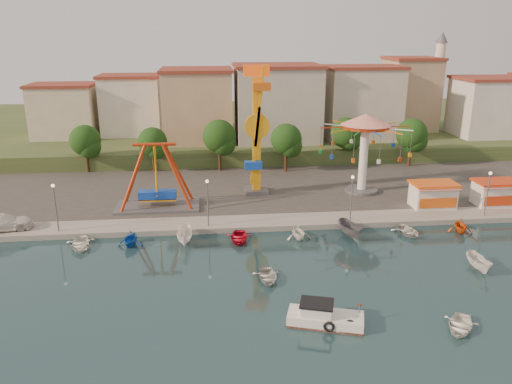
{
  "coord_description": "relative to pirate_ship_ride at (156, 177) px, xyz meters",
  "views": [
    {
      "loc": [
        -7.9,
        -38.44,
        21.04
      ],
      "look_at": [
        -2.62,
        14.0,
        4.0
      ],
      "focal_mm": 35.0,
      "sensor_mm": 36.0,
      "label": 1
    }
  ],
  "objects": [
    {
      "name": "wave_swinger",
      "position": [
        26.5,
        3.58,
        3.8
      ],
      "size": [
        11.6,
        11.6,
        10.4
      ],
      "color": "#59595E",
      "rests_on": "quay_deck"
    },
    {
      "name": "building_3",
      "position": [
        19.65,
        29.1,
        3.2
      ],
      "size": [
        12.59,
        10.5,
        9.2
      ],
      "primitive_type": "cube",
      "color": "beige",
      "rests_on": "hill_terrace"
    },
    {
      "name": "moored_boat_6",
      "position": [
        27.56,
        -9.9,
        -4.01
      ],
      "size": [
        3.36,
        4.18,
        0.77
      ],
      "primitive_type": "imported",
      "rotation": [
        0.0,
        0.0,
        0.2
      ],
      "color": "silver",
      "rests_on": "ground"
    },
    {
      "name": "tree_4",
      "position": [
        28.04,
        17.66,
        1.35
      ],
      "size": [
        4.86,
        4.86,
        7.6
      ],
      "color": "#382314",
      "rests_on": "quay_deck"
    },
    {
      "name": "lamp_post_0",
      "position": [
        -9.96,
        -6.7,
        -1.29
      ],
      "size": [
        0.14,
        0.14,
        5.0
      ],
      "primitive_type": "cylinder",
      "color": "#59595E",
      "rests_on": "quay_deck"
    },
    {
      "name": "lamp_post_1",
      "position": [
        6.04,
        -6.7,
        -1.29
      ],
      "size": [
        0.14,
        0.14,
        5.0
      ],
      "primitive_type": "cylinder",
      "color": "#59595E",
      "rests_on": "quay_deck"
    },
    {
      "name": "lamp_post_2",
      "position": [
        22.04,
        -6.7,
        -1.29
      ],
      "size": [
        0.14,
        0.14,
        5.0
      ],
      "primitive_type": "cylinder",
      "color": "#59595E",
      "rests_on": "quay_deck"
    },
    {
      "name": "cabin_motorboat",
      "position": [
        14.46,
        -26.14,
        -3.86
      ],
      "size": [
        6.01,
        3.69,
        1.98
      ],
      "rotation": [
        0.0,
        0.0,
        -0.3
      ],
      "color": "white",
      "rests_on": "ground"
    },
    {
      "name": "tree_5",
      "position": [
        38.04,
        15.84,
        1.31
      ],
      "size": [
        4.83,
        4.83,
        7.54
      ],
      "color": "#382314",
      "rests_on": "quay_deck"
    },
    {
      "name": "building_0",
      "position": [
        -19.33,
        26.37,
        4.54
      ],
      "size": [
        9.26,
        9.53,
        11.87
      ],
      "primitive_type": "cube",
      "color": "beige",
      "rests_on": "hill_terrace"
    },
    {
      "name": "building_4",
      "position": [
        33.11,
        32.51,
        3.22
      ],
      "size": [
        10.75,
        9.23,
        9.24
      ],
      "primitive_type": "cube",
      "color": "beige",
      "rests_on": "hill_terrace"
    },
    {
      "name": "lamp_post_3",
      "position": [
        38.04,
        -6.7,
        -1.29
      ],
      "size": [
        0.14,
        0.14,
        5.0
      ],
      "primitive_type": "cylinder",
      "color": "#59595E",
      "rests_on": "quay_deck"
    },
    {
      "name": "tree_2",
      "position": [
        8.04,
        16.11,
        1.52
      ],
      "size": [
        5.02,
        5.02,
        7.85
      ],
      "color": "#382314",
      "rests_on": "quay_deck"
    },
    {
      "name": "building_5",
      "position": [
        46.41,
        30.63,
        4.21
      ],
      "size": [
        12.77,
        10.96,
        11.21
      ],
      "primitive_type": "cube",
      "color": "tan",
      "rests_on": "hill_terrace"
    },
    {
      "name": "booth_mid",
      "position": [
        41.3,
        -3.21,
        -2.23
      ],
      "size": [
        5.4,
        3.78,
        3.08
      ],
      "color": "white",
      "rests_on": "quay_deck"
    },
    {
      "name": "moored_boat_7",
      "position": [
        33.5,
        -9.9,
        -3.6
      ],
      "size": [
        3.29,
        3.59,
        1.59
      ],
      "primitive_type": "imported",
      "rotation": [
        0.0,
        0.0,
        -0.26
      ],
      "color": "#DE5713",
      "rests_on": "ground"
    },
    {
      "name": "moored_boat_3",
      "position": [
        9.18,
        -9.9,
        -4.01
      ],
      "size": [
        3.03,
        4.0,
        0.78
      ],
      "primitive_type": "imported",
      "rotation": [
        0.0,
        0.0,
        -0.1
      ],
      "color": "red",
      "rests_on": "ground"
    },
    {
      "name": "minaret",
      "position": [
        50.04,
        34.3,
        8.15
      ],
      "size": [
        2.8,
        2.8,
        18.0
      ],
      "color": "silver",
      "rests_on": "hill_terrace"
    },
    {
      "name": "moored_boat_5",
      "position": [
        21.15,
        -9.9,
        -3.58
      ],
      "size": [
        2.43,
        4.45,
        1.62
      ],
      "primitive_type": "imported",
      "rotation": [
        0.0,
        0.0,
        0.21
      ],
      "color": "#5B5A60",
      "rests_on": "ground"
    },
    {
      "name": "tree_0",
      "position": [
        -11.96,
        17.28,
        1.08
      ],
      "size": [
        4.6,
        4.6,
        7.19
      ],
      "color": "#382314",
      "rests_on": "quay_deck"
    },
    {
      "name": "tree_1",
      "position": [
        -1.96,
        16.54,
        0.81
      ],
      "size": [
        4.35,
        4.35,
        6.8
      ],
      "color": "#382314",
      "rests_on": "quay_deck"
    },
    {
      "name": "quay_deck",
      "position": [
        14.04,
        42.3,
        -4.09
      ],
      "size": [
        200.0,
        100.0,
        0.6
      ],
      "primitive_type": "cube",
      "color": "#9E998E",
      "rests_on": "ground"
    },
    {
      "name": "building_2",
      "position": [
        5.86,
        32.26,
        4.22
      ],
      "size": [
        11.95,
        9.28,
        11.23
      ],
      "primitive_type": "cube",
      "color": "tan",
      "rests_on": "hill_terrace"
    },
    {
      "name": "booth_left",
      "position": [
        33.25,
        -3.21,
        -2.23
      ],
      "size": [
        5.4,
        3.78,
        3.08
      ],
      "color": "white",
      "rests_on": "quay_deck"
    },
    {
      "name": "hill_terrace",
      "position": [
        14.04,
        47.3,
        -2.89
      ],
      "size": [
        200.0,
        60.0,
        3.0
      ],
      "primitive_type": "cube",
      "color": "#384C26",
      "rests_on": "ground"
    },
    {
      "name": "building_1",
      "position": [
        -7.28,
        31.69,
        2.92
      ],
      "size": [
        12.33,
        9.01,
        8.63
      ],
      "primitive_type": "cube",
      "color": "silver",
      "rests_on": "hill_terrace"
    },
    {
      "name": "kamikaze_tower",
      "position": [
        12.57,
        4.34,
        4.21
      ],
      "size": [
        3.22,
        3.1,
        16.5
      ],
      "color": "#59595E",
      "rests_on": "quay_deck"
    },
    {
      "name": "ground",
      "position": [
        14.04,
        -19.7,
        -4.39
      ],
      "size": [
        200.0,
        200.0,
        0.0
      ],
      "primitive_type": "plane",
      "color": "#122A33",
      "rests_on": "ground"
    },
    {
      "name": "van",
      "position": [
        -16.02,
        -5.7,
        -2.91
      ],
      "size": [
        6.44,
        3.57,
        1.77
      ],
      "primitive_type": "imported",
      "rotation": [
        0.0,
        0.0,
        1.76
      ],
      "color": "white",
      "rests_on": "quay_deck"
    },
    {
      "name": "tree_3",
      "position": [
        18.04,
        14.67,
        1.16
      ],
      "size": [
        4.68,
        4.68,
        7.32
      ],
      "color": "#382314",
      "rests_on": "quay_deck"
    },
    {
      "name": "moored_boat_0",
      "position": [
        -7.02,
        -9.9,
        -3.98
      ],
      "size": [
        3.55,
        4.45,
        0.82
      ],
      "primitive_type": "imported",
      "rotation": [
        0.0,
        0.0,
        0.19
      ],
      "color": "white",
      "rests_on": "ground"
    },
    {
      "name": "pirate_ship_ride",
      "position": [
        0.0,
        0.0,
        0.0
      ],
      "size": [
        10.0,
        5.0,
        8.0
      ],
      "color": "#59595E",
      "rests_on": "quay_deck"
    },
    {
      "name": "moored_boat_2",
      "position": [
        3.58,
        -9.9,
        -3.59
      ],
      "size": [
        1.6,
        4.16,
        1.6
      ],
      "primitive_type": "imported",
      "rotation": [
        0.0,
        0.0,
        -0.01
      ],
      "color": "white",
      "rests_on": "ground"
    },
    {
      "name": "rowboat_b",
      "position": [
        24.32,
        -27.86,
        -4.03
      ],
      "size": [
        4.01,
        4.29,
        0.72
      ],
      "primitive_type": "imported",
      "rotation": [
        0.0,
        0.0,
        -0.59
      ],
      "color": "white",
      "rests_on": "ground"
    },
    {
      "name": "skiff",
      "position": [
        30.72,
        -18.79,
        -3.68
      ],
      "size": [
        1.46,
        3.71,
        1.42
      ],
      "primitive_type": "imported",
      "rotation": [
        0.0,
        0.0,
        -0.02
      ],
      "color": "silver",
      "rests_on": "ground"
    },
    {
      "name": "asphalt_pad",
      "position": [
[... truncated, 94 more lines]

